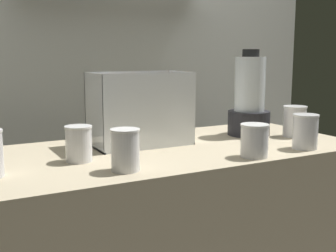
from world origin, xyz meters
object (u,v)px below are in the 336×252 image
at_px(carrot_display_bin, 141,122).
at_px(juice_cup_pomegranate_middle, 125,151).
at_px(juice_cup_carrot_right, 254,142).
at_px(juice_cup_pomegranate_rightmost, 294,123).
at_px(juice_cup_mango_far_right, 305,134).
at_px(blender_pitcher, 249,102).
at_px(juice_cup_mango_left, 79,146).

relative_size(carrot_display_bin, juice_cup_pomegranate_middle, 2.89).
relative_size(juice_cup_carrot_right, juice_cup_pomegranate_rightmost, 0.88).
height_order(carrot_display_bin, juice_cup_pomegranate_middle, carrot_display_bin).
distance_m(carrot_display_bin, juice_cup_mango_far_right, 0.59).
height_order(blender_pitcher, juice_cup_pomegranate_middle, blender_pitcher).
bearing_deg(juice_cup_mango_left, juice_cup_carrot_right, -22.11).
bearing_deg(juice_cup_pomegranate_middle, juice_cup_pomegranate_rightmost, 11.43).
bearing_deg(juice_cup_pomegranate_rightmost, carrot_display_bin, 166.10).
height_order(blender_pitcher, juice_cup_pomegranate_rightmost, blender_pitcher).
xyz_separation_m(carrot_display_bin, blender_pitcher, (0.47, -0.04, 0.05)).
relative_size(juice_cup_mango_left, juice_cup_mango_far_right, 0.92).
distance_m(juice_cup_carrot_right, juice_cup_mango_far_right, 0.24).
relative_size(juice_cup_pomegranate_middle, juice_cup_mango_far_right, 1.00).
xyz_separation_m(juice_cup_pomegranate_middle, juice_cup_pomegranate_rightmost, (0.81, 0.16, -0.00)).
relative_size(blender_pitcher, juice_cup_pomegranate_middle, 2.86).
bearing_deg(juice_cup_pomegranate_middle, carrot_display_bin, 58.54).
xyz_separation_m(blender_pitcher, juice_cup_pomegranate_rightmost, (0.14, -0.11, -0.09)).
bearing_deg(carrot_display_bin, juice_cup_carrot_right, -55.70).
height_order(juice_cup_mango_left, juice_cup_carrot_right, juice_cup_mango_left).
distance_m(carrot_display_bin, juice_cup_pomegranate_middle, 0.37).
bearing_deg(juice_cup_carrot_right, juice_cup_mango_left, 157.89).
bearing_deg(juice_cup_carrot_right, carrot_display_bin, 124.30).
relative_size(blender_pitcher, juice_cup_pomegranate_rightmost, 2.83).
distance_m(juice_cup_mango_left, juice_cup_pomegranate_rightmost, 0.90).
bearing_deg(carrot_display_bin, juice_cup_pomegranate_middle, -121.46).
xyz_separation_m(blender_pitcher, juice_cup_pomegranate_middle, (-0.67, -0.28, -0.08)).
relative_size(carrot_display_bin, juice_cup_pomegranate_rightmost, 2.86).
distance_m(carrot_display_bin, blender_pitcher, 0.48).
relative_size(carrot_display_bin, juice_cup_mango_left, 3.15).
bearing_deg(juice_cup_pomegranate_middle, juice_cup_carrot_right, -5.38).
bearing_deg(juice_cup_pomegranate_rightmost, juice_cup_mango_far_right, -124.93).
xyz_separation_m(juice_cup_mango_far_right, juice_cup_pomegranate_rightmost, (0.13, 0.19, 0.00)).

